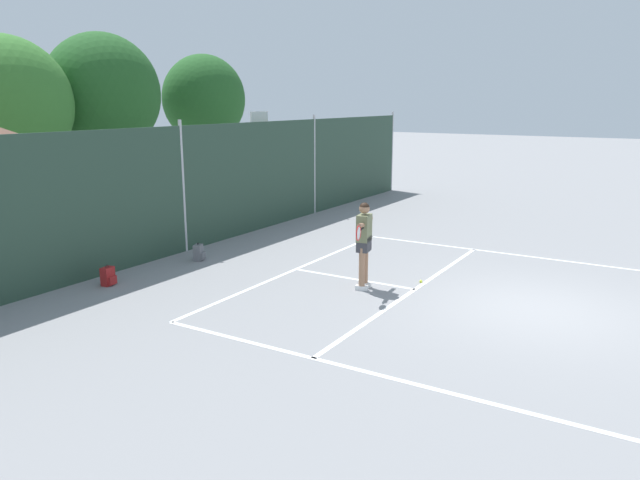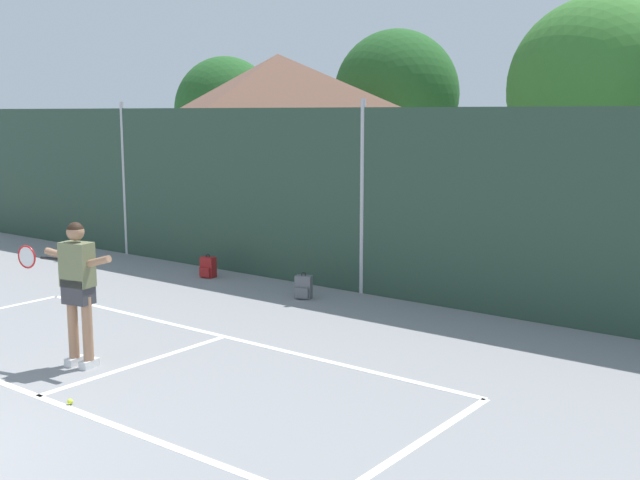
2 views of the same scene
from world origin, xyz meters
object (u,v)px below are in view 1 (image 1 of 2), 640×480
Objects in this scene: basketball_hoop at (259,149)px; backpack_grey at (199,253)px; backpack_red at (108,277)px; tennis_player at (364,238)px; tennis_ball at (421,281)px.

basketball_hoop reaches higher than backpack_grey.
tennis_player is at bearing -61.46° from backpack_red.
basketball_hoop reaches higher than backpack_red.
basketball_hoop is 1.91× the size of tennis_player.
tennis_player is 1.74m from tennis_ball.
basketball_hoop is 6.36m from backpack_grey.
backpack_red is at bearing 118.54° from tennis_player.
tennis_ball is 0.14× the size of backpack_grey.
tennis_player is (-5.53, -6.83, -1.20)m from basketball_hoop.
tennis_player reaches higher than backpack_grey.
tennis_player is 4.01× the size of backpack_red.
backpack_grey is (-0.04, 4.59, -0.92)m from tennis_player.
backpack_grey is at bearing 101.09° from tennis_ball.
backpack_red and backpack_grey have the same top height.
basketball_hoop is at bearing 59.79° from tennis_ball.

